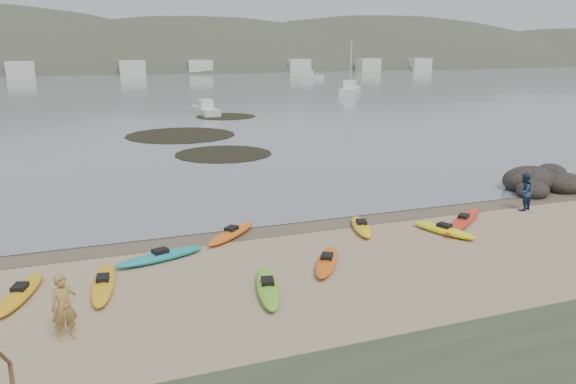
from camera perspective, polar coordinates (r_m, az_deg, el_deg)
name	(u,v)px	position (r m, az deg, el deg)	size (l,w,h in m)	color
ground	(288,224)	(25.13, 0.00, -3.31)	(600.00, 600.00, 0.00)	tan
wet_sand	(290,226)	(24.86, 0.24, -3.50)	(60.00, 60.00, 0.00)	brown
water	(90,62)	(322.61, -19.48, 12.35)	(1200.00, 1200.00, 0.00)	slate
kayaks	(283,251)	(21.48, -0.51, -5.99)	(20.86, 8.85, 0.34)	teal
person_west	(64,307)	(16.46, -21.80, -10.83)	(0.68, 0.45, 1.88)	#AD8445
person_east	(524,192)	(29.37, 22.84, 0.01)	(0.89, 0.69, 1.83)	navy
rock_cluster	(541,186)	(34.25, 24.30, 0.60)	(5.06, 3.68, 1.59)	black
kelp_mats	(203,134)	(51.89, -8.60, 5.86)	(15.51, 29.28, 0.04)	black
moored_boats	(169,89)	(101.80, -12.01, 10.19)	(89.62, 72.90, 1.20)	silver
far_hills	(208,110)	(222.84, -8.10, 8.30)	(550.00, 135.00, 80.00)	#384235
far_town	(128,68)	(168.12, -15.95, 12.04)	(199.00, 5.00, 4.00)	beige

